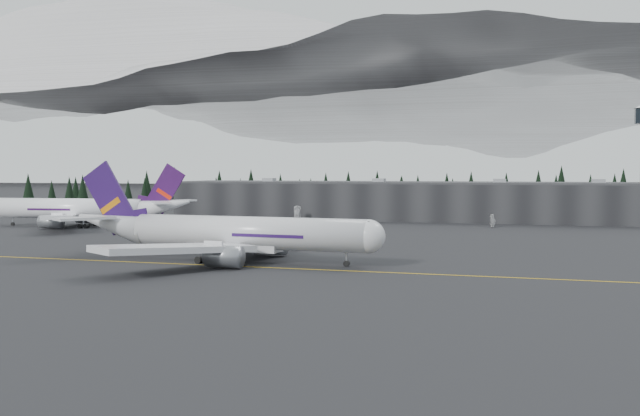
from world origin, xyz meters
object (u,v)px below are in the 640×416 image
(gse_vehicle_a, at_px, (298,219))
(gse_vehicle_b, at_px, (493,225))
(jet_main, at_px, (222,233))
(terminal, at_px, (408,200))
(jet_parked, at_px, (87,209))

(gse_vehicle_a, relative_size, gse_vehicle_b, 1.30)
(jet_main, bearing_deg, terminal, 86.76)
(jet_parked, height_order, gse_vehicle_b, jet_parked)
(jet_main, bearing_deg, jet_parked, 142.48)
(terminal, relative_size, gse_vehicle_a, 32.16)
(gse_vehicle_a, bearing_deg, jet_main, -95.88)
(terminal, xyz_separation_m, gse_vehicle_a, (-32.94, -19.36, -5.61))
(jet_main, distance_m, jet_parked, 92.32)
(jet_main, relative_size, gse_vehicle_b, 16.20)
(terminal, bearing_deg, jet_main, -96.58)
(terminal, height_order, jet_main, jet_main)
(gse_vehicle_a, xyz_separation_m, gse_vehicle_b, (62.34, -9.39, -0.04))
(terminal, distance_m, jet_parked, 103.25)
(gse_vehicle_b, bearing_deg, jet_parked, -99.59)
(jet_main, bearing_deg, gse_vehicle_b, 68.13)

